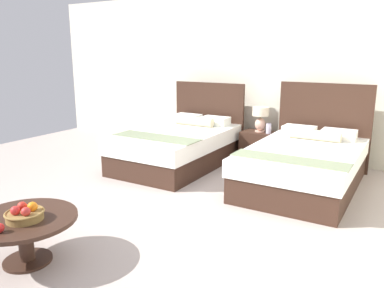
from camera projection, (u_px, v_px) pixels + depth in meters
name	position (u px, v px, depth m)	size (l,w,h in m)	color
ground_plane	(186.00, 207.00, 4.59)	(9.71, 9.25, 0.02)	#AA9B93
wall_back	(272.00, 74.00, 6.60)	(9.71, 0.12, 2.85)	beige
bed_near_window	(180.00, 145.00, 6.21)	(1.36, 2.18, 1.27)	#362118
bed_near_corner	(305.00, 164.00, 5.20)	(1.40, 2.19, 1.34)	#362118
nightstand	(259.00, 146.00, 6.47)	(0.57, 0.43, 0.49)	#362118
table_lamp	(261.00, 117.00, 6.37)	(0.27, 0.27, 0.42)	#D3A18B
vase	(269.00, 128.00, 6.28)	(0.08, 0.08, 0.16)	#B8B2C9
coffee_table	(24.00, 227.00, 3.29)	(0.90, 0.90, 0.42)	#362118
fruit_bowl	(25.00, 214.00, 3.20)	(0.32, 0.32, 0.14)	olive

